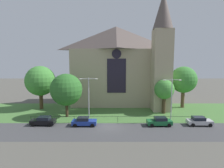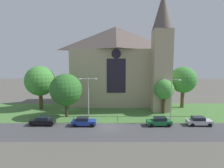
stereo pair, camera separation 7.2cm
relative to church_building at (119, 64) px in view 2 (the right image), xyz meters
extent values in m
plane|color=#56544C|center=(-2.34, -8.56, -10.27)|extent=(160.00, 160.00, 0.00)
cube|color=#424244|center=(-2.34, -20.56, -10.27)|extent=(120.00, 8.00, 0.01)
cube|color=#477538|center=(-2.34, -10.56, -10.27)|extent=(120.00, 20.00, 0.01)
cube|color=tan|center=(-0.77, 0.63, -3.27)|extent=(22.00, 12.00, 14.00)
pyramid|color=#594C47|center=(-0.77, 0.63, 6.73)|extent=(22.00, 12.00, 6.00)
cube|color=black|center=(-0.77, -5.42, -2.57)|extent=(4.40, 0.16, 8.00)
cylinder|color=black|center=(-0.77, -5.42, 2.53)|extent=(2.20, 0.15, 2.20)
cube|color=tan|center=(9.23, -7.37, -1.27)|extent=(4.00, 4.00, 18.00)
cone|color=#594C47|center=(9.23, -7.37, 11.73)|extent=(4.40, 4.40, 8.00)
cylinder|color=black|center=(-0.77, -16.06, -9.17)|extent=(31.83, 0.05, 0.05)
cylinder|color=black|center=(-16.69, -16.06, -9.72)|extent=(0.07, 0.07, 1.10)
cylinder|color=black|center=(-8.73, -16.06, -9.72)|extent=(0.06, 0.07, 1.10)
cylinder|color=black|center=(-0.77, -16.06, -9.72)|extent=(0.06, 0.07, 1.10)
cylinder|color=black|center=(7.18, -16.06, -9.72)|extent=(0.07, 0.07, 1.10)
cylinder|color=black|center=(15.14, -16.06, -9.72)|extent=(0.06, 0.07, 1.10)
cylinder|color=#4C3823|center=(-18.41, -6.09, -8.26)|extent=(0.84, 0.84, 4.02)
sphere|color=#428C38|center=(-18.41, -6.09, -3.67)|extent=(6.88, 6.88, 6.88)
cylinder|color=#423021|center=(9.26, -10.00, -8.45)|extent=(0.75, 0.75, 3.65)
sphere|color=#428C38|center=(9.26, -10.00, -5.06)|extent=(4.17, 4.17, 4.17)
cylinder|color=#423021|center=(-10.91, -12.50, -8.70)|extent=(0.57, 0.57, 3.14)
sphere|color=#2D6B28|center=(-10.91, -12.50, -4.75)|extent=(6.35, 6.35, 6.35)
cylinder|color=brown|center=(15.21, -4.75, -8.07)|extent=(0.84, 0.84, 4.40)
sphere|color=#387F33|center=(15.21, -4.75, -3.52)|extent=(6.27, 6.27, 6.27)
cylinder|color=#B2B2B7|center=(-6.01, -16.16, -6.16)|extent=(0.16, 0.16, 8.23)
cylinder|color=#B2B2B7|center=(-6.71, -16.16, -2.24)|extent=(1.40, 0.10, 0.10)
cylinder|color=#B2B2B7|center=(-5.31, -16.16, -2.24)|extent=(1.40, 0.10, 0.10)
ellipsoid|color=white|center=(-7.41, -16.16, -2.29)|extent=(0.57, 0.26, 0.20)
ellipsoid|color=white|center=(-4.61, -16.16, -2.29)|extent=(0.57, 0.26, 0.20)
cylinder|color=#B2B2B7|center=(8.90, -16.16, -6.25)|extent=(0.16, 0.16, 8.04)
cylinder|color=#B2B2B7|center=(8.20, -16.16, -2.43)|extent=(1.40, 0.10, 0.10)
cylinder|color=#B2B2B7|center=(9.60, -16.16, -2.43)|extent=(1.40, 0.10, 0.10)
ellipsoid|color=white|center=(7.50, -16.16, -2.48)|extent=(0.57, 0.26, 0.20)
ellipsoid|color=white|center=(10.30, -16.16, -2.48)|extent=(0.57, 0.26, 0.20)
cube|color=black|center=(-13.91, -17.52, -9.66)|extent=(4.23, 1.88, 0.70)
cube|color=black|center=(-13.71, -17.52, -9.04)|extent=(2.03, 1.64, 0.55)
cylinder|color=black|center=(-15.39, -18.39, -9.95)|extent=(0.64, 0.23, 0.64)
cylinder|color=black|center=(-15.36, -16.59, -9.95)|extent=(0.64, 0.23, 0.64)
cylinder|color=black|center=(-12.45, -18.44, -9.95)|extent=(0.64, 0.23, 0.64)
cylinder|color=black|center=(-12.42, -16.64, -9.95)|extent=(0.64, 0.23, 0.64)
cube|color=#1E3899|center=(-6.63, -17.86, -9.66)|extent=(4.20, 1.81, 0.70)
cube|color=black|center=(-6.83, -17.86, -9.04)|extent=(2.00, 1.60, 0.55)
cylinder|color=black|center=(-5.16, -16.96, -9.95)|extent=(0.64, 0.22, 0.64)
cylinder|color=black|center=(-5.16, -18.76, -9.95)|extent=(0.64, 0.22, 0.64)
cylinder|color=black|center=(-8.10, -16.97, -9.95)|extent=(0.64, 0.22, 0.64)
cylinder|color=black|center=(-8.10, -18.77, -9.95)|extent=(0.64, 0.22, 0.64)
cube|color=#196033|center=(6.38, -17.84, -9.66)|extent=(4.25, 1.92, 0.70)
cube|color=black|center=(6.58, -17.83, -9.04)|extent=(2.05, 1.66, 0.55)
cylinder|color=black|center=(4.94, -18.78, -9.95)|extent=(0.65, 0.24, 0.64)
cylinder|color=black|center=(4.89, -16.98, -9.95)|extent=(0.65, 0.24, 0.64)
cylinder|color=black|center=(7.88, -18.69, -9.95)|extent=(0.65, 0.24, 0.64)
cylinder|color=black|center=(7.83, -16.90, -9.95)|extent=(0.65, 0.24, 0.64)
cube|color=#B7B7BC|center=(13.46, -17.66, -9.66)|extent=(4.24, 1.90, 0.70)
cube|color=black|center=(13.26, -17.66, -9.04)|extent=(2.04, 1.65, 0.55)
cylinder|color=black|center=(14.95, -16.80, -9.95)|extent=(0.64, 0.23, 0.64)
cylinder|color=black|center=(14.91, -18.60, -9.95)|extent=(0.64, 0.23, 0.64)
cylinder|color=black|center=(12.01, -16.73, -9.95)|extent=(0.64, 0.23, 0.64)
cylinder|color=black|center=(11.97, -18.53, -9.95)|extent=(0.64, 0.23, 0.64)
camera|label=1|loc=(-1.83, -49.82, 0.91)|focal=30.54mm
camera|label=2|loc=(-1.75, -49.82, 0.91)|focal=30.54mm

